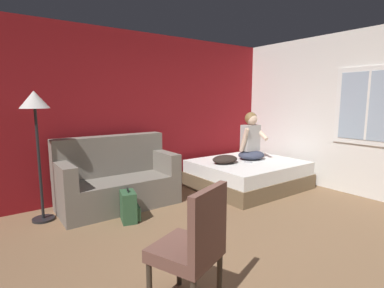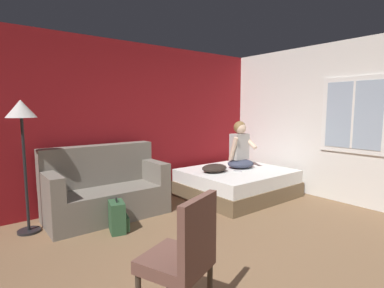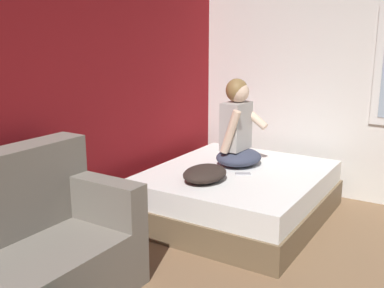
{
  "view_description": "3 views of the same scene",
  "coord_description": "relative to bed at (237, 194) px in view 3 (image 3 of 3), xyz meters",
  "views": [
    {
      "loc": [
        -1.98,
        -1.8,
        1.6
      ],
      "look_at": [
        0.74,
        1.92,
        0.9
      ],
      "focal_mm": 28.0,
      "sensor_mm": 36.0,
      "label": 1
    },
    {
      "loc": [
        -1.98,
        -1.8,
        1.6
      ],
      "look_at": [
        0.85,
        1.8,
        1.05
      ],
      "focal_mm": 28.0,
      "sensor_mm": 36.0,
      "label": 2
    },
    {
      "loc": [
        -1.85,
        0.06,
        1.77
      ],
      "look_at": [
        0.9,
        1.76,
        0.98
      ],
      "focal_mm": 42.0,
      "sensor_mm": 36.0,
      "label": 3
    }
  ],
  "objects": [
    {
      "name": "bed",
      "position": [
        0.0,
        0.0,
        0.0
      ],
      "size": [
        1.84,
        1.6,
        0.48
      ],
      "color": "brown",
      "rests_on": "ground"
    },
    {
      "name": "cell_phone",
      "position": [
        -0.09,
        -0.1,
        0.25
      ],
      "size": [
        0.14,
        0.16,
        0.01
      ],
      "primitive_type": "cube",
      "rotation": [
        0.0,
        0.0,
        3.71
      ],
      "color": "#B7B7BC",
      "rests_on": "bed"
    },
    {
      "name": "couch",
      "position": [
        -2.29,
        0.48,
        0.16
      ],
      "size": [
        1.71,
        0.83,
        1.04
      ],
      "color": "slate",
      "rests_on": "ground"
    },
    {
      "name": "throw_pillow",
      "position": [
        -0.45,
        0.11,
        0.31
      ],
      "size": [
        0.48,
        0.36,
        0.14
      ],
      "primitive_type": "ellipsoid",
      "rotation": [
        0.0,
        0.0,
        -0.01
      ],
      "color": "#2D231E",
      "rests_on": "bed"
    },
    {
      "name": "person_seated",
      "position": [
        0.18,
        0.1,
        0.6
      ],
      "size": [
        0.54,
        0.47,
        0.88
      ],
      "color": "#383D51",
      "rests_on": "bed"
    }
  ]
}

